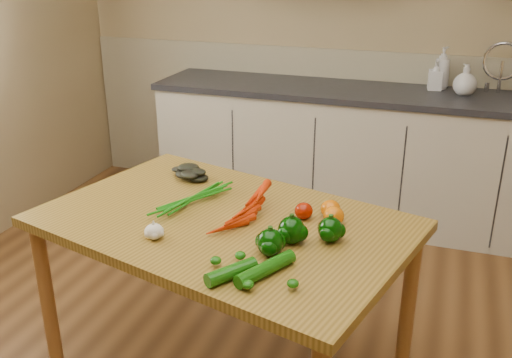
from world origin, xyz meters
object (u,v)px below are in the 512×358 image
Objects in this scene: soap_bottle_b at (436,75)px; zucchini_a at (265,269)px; carrot_bunch at (229,206)px; garlic_bulb at (154,231)px; soap_bottle_c at (466,80)px; tomato_c at (334,216)px; zucchini_b at (231,272)px; pepper_a at (291,230)px; table at (224,238)px; tomato_a at (304,211)px; tomato_b at (331,209)px; pepper_c at (270,242)px; leafy_greens at (192,167)px; pepper_b at (330,230)px; soap_bottle_a at (442,68)px.

soap_bottle_b reaches higher than zucchini_a.
garlic_bulb is at bearing -107.84° from carrot_bunch.
soap_bottle_c is at bearing -30.48° from soap_bottle_b.
tomato_c is at bearing 28.88° from garlic_bulb.
pepper_a is at bearing 68.80° from zucchini_b.
tomato_a is (0.30, 0.11, 0.12)m from table.
garlic_bulb is 0.50m from pepper_a.
carrot_bunch is 3.35× the size of tomato_b.
garlic_bulb reaches higher than zucchini_a.
carrot_bunch reaches higher than table.
pepper_c is 0.32m from tomato_a.
tomato_c is (0.41, 0.05, 0.00)m from carrot_bunch.
soap_bottle_b is 0.78× the size of zucchini_a.
pepper_c is 0.14m from zucchini_a.
soap_bottle_c is 0.92× the size of leafy_greens.
pepper_a is at bearing 66.74° from pepper_c.
table is 0.36m from pepper_c.
soap_bottle_c is 1.97m from pepper_b.
pepper_b is (0.43, -0.09, 0.01)m from carrot_bunch.
table is 8.58× the size of soap_bottle_c.
soap_bottle_a reaches higher than soap_bottle_c.
zucchini_a is at bearing -106.85° from tomato_c.
pepper_b is at bearing -83.33° from tomato_c.
table is 0.34m from tomato_a.
garlic_bulb is (-0.18, -0.24, 0.11)m from table.
soap_bottle_a is 1.89m from tomato_b.
soap_bottle_a is 2.41m from garlic_bulb.
leafy_greens is 2.23× the size of pepper_b.
leafy_greens is 0.84m from pepper_b.
leafy_greens is 0.65m from tomato_a.
soap_bottle_b is 2.07× the size of pepper_b.
garlic_bulb is (-0.18, -0.28, -0.01)m from carrot_bunch.
pepper_b is 0.24m from pepper_c.
soap_bottle_b is at bearing 85.12° from carrot_bunch.
table is 0.35m from pepper_a.
pepper_a reaches higher than zucchini_b.
pepper_a is (0.31, -0.10, 0.13)m from table.
soap_bottle_c is at bearing 74.14° from pepper_a.
garlic_bulb is 0.48m from zucchini_a.
zucchini_b is at bearing -124.47° from pepper_b.
pepper_a is 0.54× the size of zucchini_b.
soap_bottle_c reaches higher than garlic_bulb.
table is 0.45m from tomato_c.
leafy_greens is 0.73m from tomato_b.
pepper_c is (0.26, -0.25, 0.01)m from carrot_bunch.
garlic_bulb is 0.73× the size of pepper_c.
tomato_c is at bearing -105.26° from soap_bottle_b.
leafy_greens is at bearing 10.24° from soap_bottle_c.
pepper_b is 1.26× the size of tomato_a.
zucchini_a is (-0.40, -2.29, -0.21)m from soap_bottle_b.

